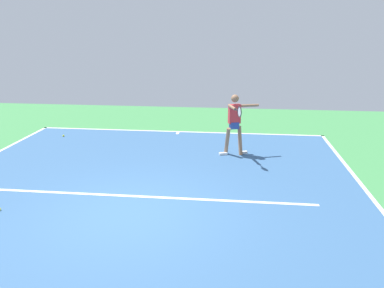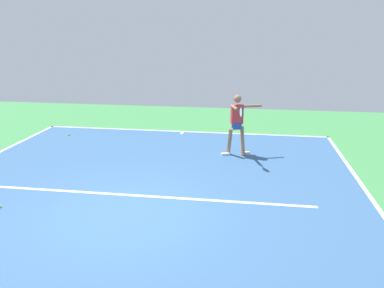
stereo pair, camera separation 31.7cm
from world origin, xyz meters
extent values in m
plane|color=#428E4C|center=(0.00, 0.00, 0.00)|extent=(22.20, 22.20, 0.00)
cube|color=#38608E|center=(0.00, 0.00, 0.00)|extent=(10.33, 13.17, 0.00)
cube|color=white|center=(0.00, -6.53, 0.00)|extent=(10.33, 0.10, 0.01)
cube|color=white|center=(0.00, -0.84, 0.00)|extent=(7.75, 0.10, 0.01)
cube|color=white|center=(0.00, -6.33, 0.00)|extent=(0.10, 0.30, 0.01)
cylinder|color=#9E7051|center=(-2.21, -4.19, 0.42)|extent=(0.21, 0.35, 0.86)
cube|color=white|center=(-2.31, -4.22, 0.04)|extent=(0.26, 0.17, 0.07)
cylinder|color=#9E7051|center=(-1.83, -4.06, 0.42)|extent=(0.21, 0.35, 0.86)
cube|color=white|center=(-1.72, -4.02, 0.04)|extent=(0.26, 0.17, 0.07)
cube|color=#2D4799|center=(-2.02, -4.12, 0.90)|extent=(0.30, 0.27, 0.20)
cube|color=red|center=(-2.02, -4.12, 1.23)|extent=(0.38, 0.28, 0.56)
sphere|color=#9E7051|center=(-2.02, -4.12, 1.68)|extent=(0.23, 0.23, 0.23)
cylinder|color=#9E7051|center=(-2.44, -4.27, 1.46)|extent=(0.55, 0.25, 0.08)
cylinder|color=#9E7051|center=(-1.95, -3.80, 1.49)|extent=(0.25, 0.55, 0.08)
cylinder|color=black|center=(-2.07, -3.44, 1.49)|extent=(0.10, 0.22, 0.03)
torus|color=black|center=(-2.15, -3.20, 1.49)|extent=(0.12, 0.29, 0.29)
cylinder|color=silver|center=(-2.15, -3.20, 1.49)|extent=(0.08, 0.24, 0.25)
sphere|color=yellow|center=(3.88, -5.41, 0.03)|extent=(0.07, 0.07, 0.07)
sphere|color=#C6E53D|center=(2.75, 0.17, 0.03)|extent=(0.07, 0.07, 0.07)
camera|label=1|loc=(-2.02, 6.84, 3.60)|focal=35.80mm
camera|label=2|loc=(-2.34, 6.80, 3.60)|focal=35.80mm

